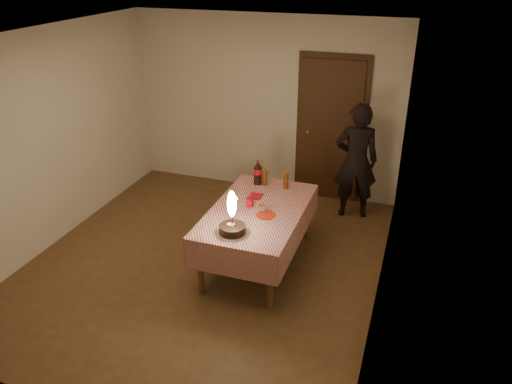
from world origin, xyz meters
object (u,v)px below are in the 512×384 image
red_cup (250,202)px  photographer (356,161)px  dining_table (257,217)px  birthday_cake (232,223)px  cola_bottle (258,173)px  clear_cup (262,209)px  red_plate (266,215)px  amber_bottle_left (265,176)px  amber_bottle_right (286,180)px

red_cup → photographer: bearing=57.5°
dining_table → birthday_cake: (-0.07, -0.59, 0.21)m
cola_bottle → photographer: photographer is taller
red_cup → clear_cup: (0.18, -0.11, -0.01)m
dining_table → red_plate: 0.20m
red_plate → red_cup: 0.29m
red_cup → amber_bottle_left: size_ratio=0.39×
clear_cup → photographer: size_ratio=0.06×
dining_table → clear_cup: bearing=-39.8°
dining_table → amber_bottle_left: (-0.13, 0.65, 0.21)m
clear_cup → birthday_cake: bearing=-105.8°
red_plate → birthday_cake: bearing=-113.4°
red_plate → amber_bottle_right: 0.75m
dining_table → clear_cup: size_ratio=19.11×
amber_bottle_right → photographer: size_ratio=0.16×
birthday_cake → red_cup: (-0.03, 0.63, -0.07)m
dining_table → photographer: bearing=61.2°
red_cup → red_plate: bearing=-32.0°
dining_table → amber_bottle_right: bearing=76.6°
dining_table → red_plate: red_plate is taller
red_cup → photographer: photographer is taller
red_cup → clear_cup: 0.21m
red_cup → amber_bottle_left: (-0.02, 0.61, 0.07)m
clear_cup → amber_bottle_left: size_ratio=0.35×
cola_bottle → photographer: (1.08, 0.92, -0.06)m
clear_cup → amber_bottle_left: amber_bottle_left is taller
birthday_cake → red_cup: bearing=93.1°
red_plate → red_cup: (-0.24, 0.15, 0.05)m
red_cup → amber_bottle_left: bearing=91.7°
clear_cup → cola_bottle: 0.77m
photographer → clear_cup: bearing=-115.8°
photographer → amber_bottle_left: bearing=-137.2°
clear_cup → photographer: photographer is taller
dining_table → red_cup: size_ratio=17.20×
red_cup → cola_bottle: (-0.11, 0.60, 0.10)m
red_plate → amber_bottle_left: bearing=108.8°
clear_cup → dining_table: bearing=140.2°
red_plate → cola_bottle: 0.84m
amber_bottle_right → red_cup: bearing=-113.7°
birthday_cake → photographer: photographer is taller
red_plate → amber_bottle_right: size_ratio=0.86×
clear_cup → amber_bottle_left: bearing=105.7°
amber_bottle_left → birthday_cake: bearing=-87.6°
clear_cup → cola_bottle: cola_bottle is taller
birthday_cake → amber_bottle_left: bearing=92.4°
red_cup → cola_bottle: cola_bottle is taller
amber_bottle_right → red_plate: bearing=-91.3°
cola_bottle → clear_cup: bearing=-67.6°
birthday_cake → amber_bottle_left: 1.24m
red_cup → amber_bottle_right: 0.64m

